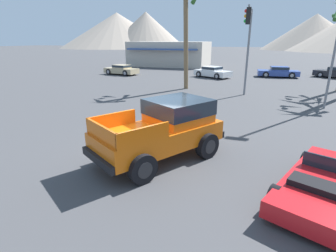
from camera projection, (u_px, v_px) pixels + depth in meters
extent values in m
plane|color=#424244|center=(154.00, 153.00, 9.76)|extent=(320.00, 320.00, 0.00)
cube|color=orange|center=(159.00, 136.00, 9.03)|extent=(4.04, 4.80, 0.68)
cube|color=orange|center=(178.00, 111.00, 9.33)|extent=(2.58, 2.62, 0.83)
cube|color=#1E2833|center=(178.00, 107.00, 9.28)|extent=(2.63, 2.67, 0.53)
cube|color=orange|center=(112.00, 120.00, 8.80)|extent=(1.02, 1.54, 0.48)
cube|color=orange|center=(144.00, 135.00, 7.41)|extent=(1.02, 1.54, 0.48)
cube|color=orange|center=(101.00, 133.00, 7.60)|extent=(1.64, 1.08, 0.48)
cube|color=black|center=(204.00, 129.00, 10.46)|extent=(1.72, 1.17, 0.24)
cube|color=black|center=(98.00, 160.00, 7.74)|extent=(1.72, 1.17, 0.24)
cylinder|color=black|center=(171.00, 131.00, 10.73)|extent=(0.73, 0.93, 0.91)
cylinder|color=#232326|center=(171.00, 131.00, 10.73)|extent=(0.53, 0.59, 0.50)
cylinder|color=black|center=(207.00, 146.00, 9.24)|extent=(0.73, 0.93, 0.91)
cylinder|color=#232326|center=(207.00, 146.00, 9.24)|extent=(0.53, 0.59, 0.50)
cylinder|color=black|center=(110.00, 148.00, 9.08)|extent=(0.73, 0.93, 0.91)
cylinder|color=#232326|center=(110.00, 148.00, 9.08)|extent=(0.53, 0.59, 0.50)
cylinder|color=black|center=(142.00, 169.00, 7.59)|extent=(0.73, 0.93, 0.91)
cylinder|color=#232326|center=(142.00, 169.00, 7.59)|extent=(0.53, 0.59, 0.50)
cube|color=red|center=(327.00, 186.00, 6.82)|extent=(3.33, 4.61, 0.43)
cube|color=#1E2833|center=(334.00, 165.00, 7.02)|extent=(1.45, 0.66, 0.40)
cube|color=black|center=(322.00, 187.00, 6.20)|extent=(1.57, 1.12, 0.16)
cylinder|color=black|center=(305.00, 162.00, 8.33)|extent=(0.45, 0.66, 0.63)
cylinder|color=#9E9EA3|center=(305.00, 162.00, 8.33)|extent=(0.35, 0.41, 0.34)
cylinder|color=black|center=(274.00, 197.00, 6.47)|extent=(0.45, 0.66, 0.63)
cylinder|color=#9E9EA3|center=(274.00, 197.00, 6.47)|extent=(0.35, 0.41, 0.34)
cube|color=#334C9E|center=(278.00, 73.00, 29.46)|extent=(4.44, 2.05, 0.56)
cube|color=#334C9E|center=(279.00, 68.00, 29.28)|extent=(1.92, 1.67, 0.43)
cube|color=#1E2833|center=(279.00, 68.00, 29.26)|extent=(1.96, 1.71, 0.26)
cylinder|color=black|center=(266.00, 75.00, 29.04)|extent=(0.68, 0.27, 0.67)
cylinder|color=#9E9EA3|center=(266.00, 75.00, 29.04)|extent=(0.38, 0.26, 0.37)
cylinder|color=black|center=(264.00, 73.00, 30.59)|extent=(0.68, 0.27, 0.67)
cylinder|color=#9E9EA3|center=(264.00, 73.00, 30.59)|extent=(0.38, 0.26, 0.37)
cylinder|color=black|center=(292.00, 75.00, 28.40)|extent=(0.68, 0.27, 0.67)
cylinder|color=#9E9EA3|center=(292.00, 75.00, 28.40)|extent=(0.38, 0.26, 0.37)
cylinder|color=black|center=(289.00, 74.00, 29.95)|extent=(0.68, 0.27, 0.67)
cylinder|color=#9E9EA3|center=(289.00, 74.00, 29.95)|extent=(0.38, 0.26, 0.37)
cube|color=white|center=(213.00, 73.00, 29.16)|extent=(4.42, 3.47, 0.60)
cube|color=white|center=(212.00, 68.00, 29.07)|extent=(2.24, 2.18, 0.41)
cube|color=#1E2833|center=(212.00, 68.00, 29.06)|extent=(2.28, 2.22, 0.25)
cylinder|color=black|center=(226.00, 75.00, 28.89)|extent=(0.69, 0.51, 0.66)
cylinder|color=#9E9EA3|center=(226.00, 75.00, 28.89)|extent=(0.43, 0.38, 0.36)
cylinder|color=black|center=(217.00, 76.00, 27.79)|extent=(0.69, 0.51, 0.66)
cylinder|color=#9E9EA3|center=(217.00, 76.00, 27.79)|extent=(0.43, 0.38, 0.36)
cylinder|color=black|center=(208.00, 73.00, 30.63)|extent=(0.69, 0.51, 0.66)
cylinder|color=#9E9EA3|center=(208.00, 73.00, 30.63)|extent=(0.43, 0.38, 0.36)
cylinder|color=black|center=(199.00, 74.00, 29.53)|extent=(0.69, 0.51, 0.66)
cylinder|color=#9E9EA3|center=(199.00, 74.00, 29.53)|extent=(0.43, 0.38, 0.36)
cylinder|color=black|center=(320.00, 75.00, 29.23)|extent=(0.65, 0.47, 0.61)
cylinder|color=#9E9EA3|center=(320.00, 75.00, 29.23)|extent=(0.41, 0.36, 0.34)
cylinder|color=black|center=(325.00, 73.00, 30.42)|extent=(0.65, 0.47, 0.61)
cylinder|color=#9E9EA3|center=(325.00, 73.00, 30.42)|extent=(0.41, 0.36, 0.34)
cube|color=tan|center=(121.00, 71.00, 31.60)|extent=(4.49, 2.61, 0.59)
cube|color=tan|center=(122.00, 66.00, 31.40)|extent=(2.06, 1.86, 0.39)
cube|color=#1E2833|center=(122.00, 66.00, 31.38)|extent=(2.10, 1.90, 0.24)
cylinder|color=black|center=(109.00, 72.00, 31.63)|extent=(0.71, 0.37, 0.67)
cylinder|color=#9E9EA3|center=(109.00, 72.00, 31.63)|extent=(0.41, 0.31, 0.37)
cylinder|color=black|center=(118.00, 70.00, 32.96)|extent=(0.71, 0.37, 0.67)
cylinder|color=#9E9EA3|center=(118.00, 70.00, 32.96)|extent=(0.41, 0.31, 0.37)
cylinder|color=black|center=(125.00, 73.00, 30.33)|extent=(0.71, 0.37, 0.67)
cylinder|color=#9E9EA3|center=(125.00, 73.00, 30.33)|extent=(0.41, 0.31, 0.37)
cylinder|color=black|center=(134.00, 72.00, 31.66)|extent=(0.71, 0.37, 0.67)
cylinder|color=#9E9EA3|center=(134.00, 72.00, 31.66)|extent=(0.41, 0.31, 0.37)
cylinder|color=slate|center=(248.00, 54.00, 19.18)|extent=(0.16, 0.16, 6.06)
cylinder|color=slate|center=(250.00, 9.00, 16.29)|extent=(0.11, 4.48, 0.11)
cube|color=black|center=(249.00, 16.00, 14.92)|extent=(0.26, 0.34, 0.90)
sphere|color=red|center=(246.00, 11.00, 14.88)|extent=(0.20, 0.20, 0.20)
sphere|color=orange|center=(246.00, 16.00, 14.96)|extent=(0.20, 0.20, 0.20)
sphere|color=green|center=(245.00, 21.00, 15.05)|extent=(0.20, 0.20, 0.20)
cylinder|color=brown|center=(186.00, 41.00, 21.11)|extent=(0.36, 1.11, 7.90)
cube|color=#BCB2A3|center=(170.00, 54.00, 42.51)|extent=(12.04, 7.99, 3.74)
cube|color=#335193|center=(161.00, 49.00, 38.34)|extent=(10.84, 0.70, 0.20)
cone|color=gray|center=(146.00, 30.00, 129.11)|extent=(40.08, 40.08, 17.04)
cone|color=gray|center=(117.00, 30.00, 135.37)|extent=(58.25, 58.25, 17.25)
cone|color=gray|center=(315.00, 32.00, 108.64)|extent=(42.17, 42.17, 14.22)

